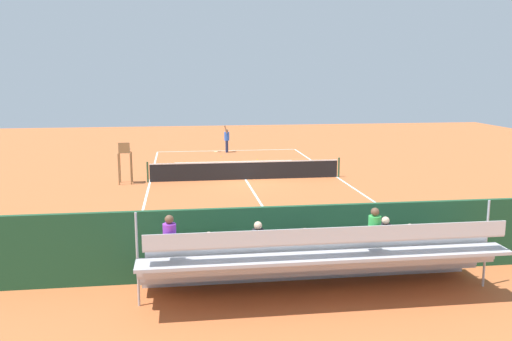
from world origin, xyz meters
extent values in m
plane|color=#BC6033|center=(0.00, 0.00, 0.00)|extent=(60.00, 60.00, 0.00)
cube|color=white|center=(0.00, -11.00, 0.00)|extent=(10.00, 0.10, 0.01)
cube|color=white|center=(0.00, 11.00, 0.00)|extent=(10.00, 0.10, 0.01)
cube|color=white|center=(-5.00, 0.00, 0.00)|extent=(0.10, 22.00, 0.01)
cube|color=white|center=(5.00, 0.00, 0.00)|extent=(0.10, 22.00, 0.01)
cube|color=white|center=(0.00, -6.05, 0.00)|extent=(7.50, 0.10, 0.01)
cube|color=white|center=(0.00, 6.05, 0.00)|extent=(7.50, 0.10, 0.01)
cube|color=white|center=(0.00, 0.00, 0.00)|extent=(0.10, 12.10, 0.01)
cube|color=white|center=(0.00, -11.00, 0.00)|extent=(0.10, 0.30, 0.01)
cube|color=black|center=(0.00, 0.00, 0.46)|extent=(10.00, 0.02, 0.91)
cube|color=white|center=(0.00, 0.00, 0.94)|extent=(10.00, 0.04, 0.06)
cylinder|color=#2D5133|center=(-5.10, 0.00, 0.54)|extent=(0.10, 0.10, 1.07)
cylinder|color=#2D5133|center=(5.10, 0.00, 0.54)|extent=(0.10, 0.10, 1.07)
cube|color=#1E4C2D|center=(0.00, 14.00, 1.00)|extent=(18.00, 0.16, 2.00)
cube|color=#B2B2B7|center=(0.00, 14.35, 0.23)|extent=(9.00, 0.10, 0.45)
cube|color=#B2B2B7|center=(0.00, 14.70, 0.41)|extent=(9.00, 0.80, 0.08)
cube|color=#B2B2B7|center=(0.00, 14.32, 0.23)|extent=(9.00, 0.04, 0.45)
cube|color=silver|center=(0.00, 14.80, 0.83)|extent=(8.60, 0.36, 0.04)
cube|color=silver|center=(0.00, 14.98, 1.03)|extent=(8.60, 0.03, 0.36)
cube|color=#B2B2B7|center=(0.00, 15.50, 0.86)|extent=(9.00, 0.80, 0.08)
cube|color=#B2B2B7|center=(0.00, 15.12, 0.68)|extent=(9.00, 0.04, 0.45)
cube|color=silver|center=(0.00, 15.60, 1.28)|extent=(8.60, 0.36, 0.04)
cube|color=silver|center=(0.00, 15.78, 1.48)|extent=(8.60, 0.03, 0.36)
cube|color=#B2B2B7|center=(0.00, 16.30, 1.31)|extent=(9.00, 0.80, 0.08)
cube|color=#B2B2B7|center=(0.00, 15.92, 1.12)|extent=(9.00, 0.04, 0.45)
cube|color=silver|center=(0.00, 16.40, 1.73)|extent=(8.60, 0.36, 0.04)
cube|color=silver|center=(0.00, 16.58, 1.93)|extent=(8.60, 0.03, 0.36)
cylinder|color=#B2B2B7|center=(-4.50, 15.50, 1.18)|extent=(0.06, 0.06, 2.35)
cylinder|color=#B2B2B7|center=(4.50, 15.50, 1.18)|extent=(0.06, 0.06, 2.35)
cube|color=#2D2D33|center=(3.82, 14.63, 0.87)|extent=(0.32, 0.40, 0.12)
cylinder|color=white|center=(3.82, 14.75, 1.16)|extent=(0.30, 0.30, 0.45)
sphere|color=#8C6647|center=(3.82, 14.75, 1.48)|extent=(0.20, 0.20, 0.20)
cube|color=#2D2D33|center=(-1.10, 16.23, 1.77)|extent=(0.32, 0.40, 0.12)
cylinder|color=green|center=(-1.10, 16.35, 2.06)|extent=(0.30, 0.30, 0.45)
sphere|color=brown|center=(-1.10, 16.35, 2.38)|extent=(0.20, 0.20, 0.20)
cube|color=#2D2D33|center=(3.70, 16.23, 1.77)|extent=(0.32, 0.40, 0.12)
cylinder|color=purple|center=(3.70, 16.35, 2.06)|extent=(0.30, 0.30, 0.45)
sphere|color=brown|center=(3.70, 16.35, 2.38)|extent=(0.20, 0.20, 0.20)
cube|color=#2D2D33|center=(-2.70, 14.63, 0.87)|extent=(0.32, 0.40, 0.12)
cylinder|color=#9399A3|center=(-2.70, 14.75, 1.16)|extent=(0.30, 0.30, 0.45)
sphere|color=beige|center=(-2.70, 14.75, 1.48)|extent=(0.20, 0.20, 0.20)
cube|color=#2D2D33|center=(-1.69, 15.43, 1.32)|extent=(0.32, 0.40, 0.12)
cylinder|color=black|center=(-1.69, 15.55, 1.60)|extent=(0.30, 0.30, 0.45)
sphere|color=beige|center=(-1.69, 15.55, 1.93)|extent=(0.20, 0.20, 0.20)
cube|color=#2D2D33|center=(1.58, 15.43, 1.32)|extent=(0.32, 0.40, 0.12)
cylinder|color=black|center=(1.58, 15.55, 1.60)|extent=(0.30, 0.30, 0.45)
sphere|color=beige|center=(1.58, 15.55, 1.93)|extent=(0.20, 0.20, 0.20)
cube|color=#2D2D33|center=(2.74, 14.63, 0.87)|extent=(0.32, 0.40, 0.12)
cylinder|color=yellow|center=(2.74, 14.75, 1.16)|extent=(0.30, 0.30, 0.45)
sphere|color=beige|center=(2.74, 14.75, 1.48)|extent=(0.20, 0.20, 0.20)
cube|color=#2D2D33|center=(0.21, 14.63, 0.87)|extent=(0.32, 0.40, 0.12)
cylinder|color=purple|center=(0.21, 14.75, 1.16)|extent=(0.30, 0.30, 0.45)
sphere|color=brown|center=(0.21, 14.75, 1.48)|extent=(0.20, 0.20, 0.20)
cylinder|color=olive|center=(5.90, -0.12, 0.80)|extent=(0.07, 0.07, 1.60)
cylinder|color=olive|center=(6.50, -0.12, 0.80)|extent=(0.07, 0.07, 1.60)
cylinder|color=olive|center=(5.90, 0.48, 0.80)|extent=(0.07, 0.07, 1.60)
cylinder|color=olive|center=(6.50, 0.48, 0.80)|extent=(0.07, 0.07, 1.60)
cube|color=olive|center=(6.20, 0.18, 1.63)|extent=(0.56, 0.56, 0.06)
cube|color=olive|center=(6.20, 0.42, 1.90)|extent=(0.56, 0.06, 0.48)
cube|color=olive|center=(5.94, 0.18, 1.78)|extent=(0.04, 0.48, 0.04)
cube|color=olive|center=(6.46, 0.18, 1.78)|extent=(0.04, 0.48, 0.04)
cube|color=#9E754C|center=(-3.20, 13.20, 0.45)|extent=(1.80, 0.40, 0.05)
cylinder|color=#9E754C|center=(-3.95, 13.20, 0.23)|extent=(0.06, 0.06, 0.45)
cylinder|color=#9E754C|center=(-2.45, 13.20, 0.23)|extent=(0.06, 0.06, 0.45)
cube|color=#9E754C|center=(-3.20, 13.38, 0.75)|extent=(1.80, 0.04, 0.36)
cube|color=black|center=(-1.37, 13.40, 0.18)|extent=(0.90, 0.36, 0.36)
cylinder|color=navy|center=(0.07, -10.23, 0.42)|extent=(0.14, 0.14, 0.85)
cylinder|color=navy|center=(0.14, -10.03, 0.42)|extent=(0.14, 0.14, 0.85)
cylinder|color=blue|center=(0.11, -10.13, 1.15)|extent=(0.46, 0.46, 0.60)
sphere|color=#8C6647|center=(0.11, -10.13, 1.56)|extent=(0.22, 0.22, 0.22)
cylinder|color=#8C6647|center=(0.18, -9.92, 1.65)|extent=(0.26, 0.17, 0.55)
cylinder|color=#8C6647|center=(0.03, -10.34, 1.18)|extent=(0.12, 0.12, 0.50)
cylinder|color=black|center=(0.61, -10.38, 0.01)|extent=(0.28, 0.11, 0.03)
torus|color=#D8CC4C|center=(0.87, -10.45, 0.01)|extent=(0.38, 0.38, 0.02)
cylinder|color=white|center=(0.87, -10.45, 0.01)|extent=(0.25, 0.25, 0.00)
sphere|color=#CCDB33|center=(0.68, -7.93, 0.03)|extent=(0.07, 0.07, 0.07)
sphere|color=#CCDB33|center=(-1.54, -6.42, 0.03)|extent=(0.07, 0.07, 0.07)
camera|label=1|loc=(3.43, 28.38, 5.63)|focal=38.51mm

